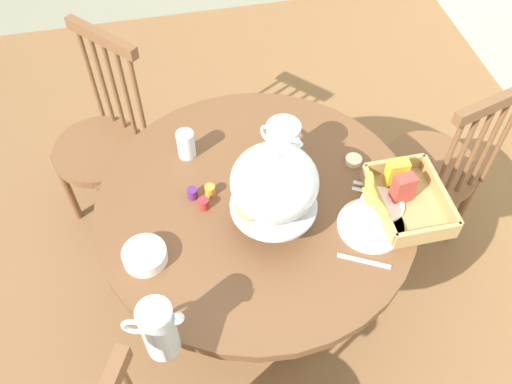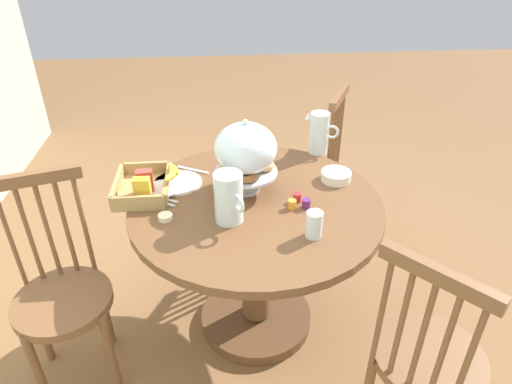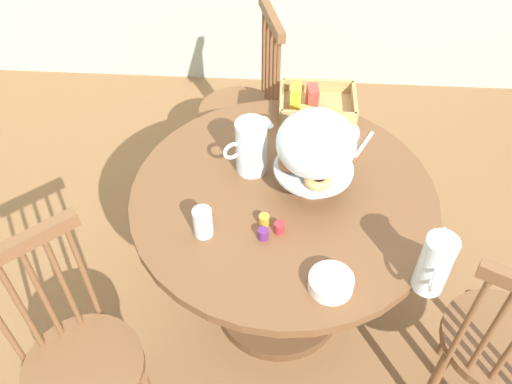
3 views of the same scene
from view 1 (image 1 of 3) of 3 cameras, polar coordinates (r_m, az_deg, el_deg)
ground_plane at (r=2.45m, az=-0.22°, el=-14.00°), size 10.00×10.00×0.00m
dining_table at (r=2.07m, az=0.00°, el=-4.88°), size 1.10×1.10×0.74m
windsor_chair_near_window at (r=2.53m, az=-15.52°, el=4.53°), size 0.47×0.47×0.97m
windsor_chair_facing_door at (r=2.47m, az=17.99°, el=2.13°), size 0.42×0.42×0.97m
pastry_stand_with_dome at (r=1.67m, az=1.91°, el=0.73°), size 0.28×0.28×0.34m
orange_juice_pitcher at (r=1.55m, az=-10.00°, el=-14.00°), size 0.10×0.18×0.22m
milk_pitcher at (r=1.90m, az=2.75°, el=4.37°), size 0.18×0.12×0.21m
cereal_basket at (r=1.91m, az=14.87°, el=-0.39°), size 0.32×0.30×0.12m
china_plate_large at (r=1.85m, az=11.78°, el=-3.40°), size 0.22×0.22×0.01m
china_plate_small at (r=1.90m, az=12.91°, el=-1.29°), size 0.15×0.15×0.01m
cereal_bowl at (r=1.77m, az=-11.44°, el=-6.47°), size 0.14×0.14×0.04m
drinking_glass at (r=1.99m, az=-7.27°, el=4.93°), size 0.06×0.06×0.11m
butter_dish at (r=2.02m, az=10.07°, el=3.25°), size 0.06×0.06×0.02m
jam_jar_strawberry at (r=1.86m, az=-5.45°, el=-1.22°), size 0.04×0.04×0.04m
jam_jar_apricot at (r=1.89m, az=-4.78°, el=0.18°), size 0.04×0.04×0.04m
jam_jar_grape at (r=1.89m, az=-6.59°, el=-0.13°), size 0.04×0.04×0.04m
table_knife at (r=1.94m, az=12.35°, el=-0.18°), size 0.09×0.16×0.01m
dinner_fork at (r=1.96m, az=12.47°, el=0.48°), size 0.09×0.16×0.01m
soup_spoon at (r=1.78m, az=11.12°, el=-7.04°), size 0.09×0.16×0.01m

